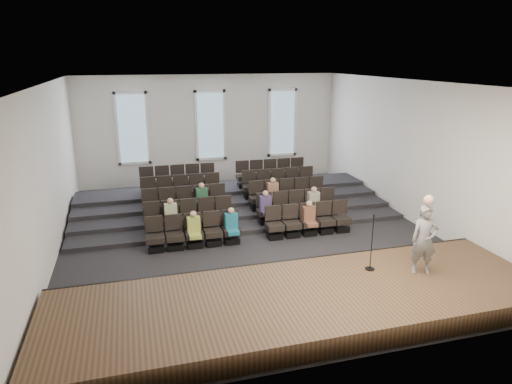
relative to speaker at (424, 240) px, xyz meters
The scene contains 14 objects.
ground 6.04m from the speaker, 123.40° to the left, with size 14.00×14.00×0.00m, color black.
ceiling 6.91m from the speaker, 123.40° to the left, with size 12.00×14.00×0.02m, color white.
wall_back 12.41m from the speaker, 105.18° to the left, with size 12.00×0.04×5.00m, color silver.
wall_front 4.02m from the speaker, 146.91° to the right, with size 12.00×0.04×5.00m, color silver.
wall_left 10.54m from the speaker, 152.06° to the left, with size 0.04×14.00×5.00m, color silver.
wall_right 5.75m from the speaker, 60.46° to the left, with size 0.04×14.00×5.00m, color silver.
stage 3.44m from the speaker, behind, with size 11.80×3.60×0.50m, color #4F3722.
stage_lip 3.78m from the speaker, 153.98° to the left, with size 11.80×0.06×0.52m, color black.
risers 8.79m from the speaker, 111.83° to the left, with size 11.80×4.80×0.60m.
seating_rows 7.25m from the speaker, 116.65° to the left, with size 6.80×4.70×1.67m.
windows 12.37m from the speaker, 105.27° to the left, with size 8.44×0.10×3.24m.
audience 6.18m from the speaker, 121.75° to the left, with size 5.45×2.64×1.10m.
speaker is the anchor object (origin of this frame).
mic_stand 1.34m from the speaker, 156.11° to the left, with size 0.25×0.25×1.50m.
Camera 1 is at (-3.62, -13.92, 5.77)m, focal length 32.00 mm.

